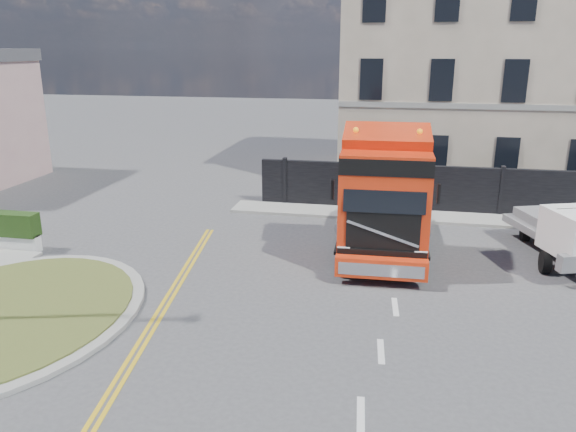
# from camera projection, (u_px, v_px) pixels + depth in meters

# --- Properties ---
(ground) EXTENTS (120.00, 120.00, 0.00)m
(ground) POSITION_uv_depth(u_px,v_px,m) (290.00, 292.00, 16.02)
(ground) COLOR #424244
(ground) RESTS_ON ground
(traffic_island) EXTENTS (6.80, 6.80, 0.17)m
(traffic_island) POSITION_uv_depth(u_px,v_px,m) (3.00, 315.00, 14.48)
(traffic_island) COLOR gray
(traffic_island) RESTS_ON ground
(hoarding_fence) EXTENTS (18.80, 0.25, 2.00)m
(hoarding_fence) POSITION_uv_depth(u_px,v_px,m) (489.00, 192.00, 22.95)
(hoarding_fence) COLOR black
(hoarding_fence) RESTS_ON ground
(georgian_building) EXTENTS (12.30, 10.30, 12.80)m
(georgian_building) POSITION_uv_depth(u_px,v_px,m) (467.00, 65.00, 28.71)
(georgian_building) COLOR beige
(georgian_building) RESTS_ON ground
(pavement_far) EXTENTS (20.00, 1.60, 0.12)m
(pavement_far) POSITION_uv_depth(u_px,v_px,m) (476.00, 220.00, 22.48)
(pavement_far) COLOR gray
(pavement_far) RESTS_ON ground
(truck) EXTENTS (2.85, 7.16, 4.25)m
(truck) POSITION_uv_depth(u_px,v_px,m) (384.00, 202.00, 18.05)
(truck) COLOR black
(truck) RESTS_ON ground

